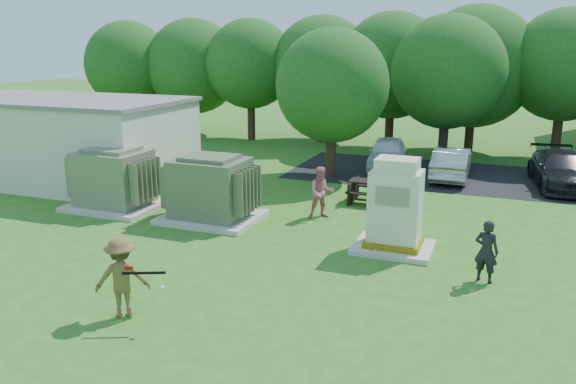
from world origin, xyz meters
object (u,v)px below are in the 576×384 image
at_px(transformer_left, 114,180).
at_px(car_dark, 561,170).
at_px(transformer_right, 211,190).
at_px(person_at_picnic, 321,192).
at_px(picnic_table, 376,190).
at_px(car_silver_a, 452,163).
at_px(car_white, 388,153).
at_px(generator_cabinet, 395,211).
at_px(batter, 122,277).
at_px(person_by_generator, 486,251).

xyz_separation_m(transformer_left, car_dark, (14.33, 8.62, -0.29)).
bearing_deg(transformer_right, person_at_picnic, 24.77).
bearing_deg(person_at_picnic, transformer_left, 163.19).
distance_m(picnic_table, car_silver_a, 5.22).
relative_size(transformer_right, picnic_table, 1.62).
xyz_separation_m(picnic_table, person_at_picnic, (-1.27, -2.26, 0.34)).
bearing_deg(person_at_picnic, car_dark, 14.98).
relative_size(picnic_table, car_white, 0.46).
height_order(car_silver_a, car_dark, car_dark).
distance_m(generator_cabinet, car_silver_a, 9.15).
bearing_deg(transformer_left, picnic_table, 24.55).
bearing_deg(picnic_table, batter, -106.48).
bearing_deg(picnic_table, person_by_generator, -55.67).
xyz_separation_m(transformer_left, person_by_generator, (12.01, -1.93, -0.21)).
height_order(picnic_table, car_white, car_white).
relative_size(car_white, car_dark, 0.86).
height_order(transformer_left, person_by_generator, transformer_left).
height_order(transformer_left, car_dark, transformer_left).
relative_size(batter, person_by_generator, 1.12).
relative_size(picnic_table, car_dark, 0.39).
bearing_deg(batter, person_at_picnic, -133.54).
distance_m(transformer_left, car_dark, 16.72).
bearing_deg(person_by_generator, transformer_right, 2.42).
xyz_separation_m(batter, car_silver_a, (5.09, 14.91, -0.19)).
bearing_deg(car_silver_a, car_dark, -178.77).
distance_m(generator_cabinet, batter, 7.31).
bearing_deg(transformer_right, person_by_generator, -13.05).
distance_m(transformer_left, person_by_generator, 12.17).
bearing_deg(person_at_picnic, batter, -131.21).
xyz_separation_m(batter, person_by_generator, (6.85, 4.47, -0.09)).
bearing_deg(batter, transformer_left, -82.32).
xyz_separation_m(batter, car_dark, (9.17, 15.01, -0.17)).
bearing_deg(car_silver_a, generator_cabinet, 85.73).
distance_m(picnic_table, person_at_picnic, 2.61).
height_order(transformer_right, person_at_picnic, transformer_right).
height_order(person_at_picnic, car_white, person_at_picnic).
bearing_deg(transformer_left, generator_cabinet, -3.63).
xyz_separation_m(transformer_right, batter, (1.46, -6.40, -0.12)).
bearing_deg(transformer_left, car_dark, 31.02).
height_order(transformer_left, generator_cabinet, generator_cabinet).
relative_size(car_silver_a, car_dark, 0.85).
height_order(picnic_table, car_dark, car_dark).
xyz_separation_m(generator_cabinet, picnic_table, (-1.46, 4.33, -0.62)).
relative_size(transformer_right, car_dark, 0.64).
bearing_deg(generator_cabinet, batter, -127.60).
bearing_deg(car_dark, car_white, 164.97).
relative_size(transformer_right, car_silver_a, 0.75).
relative_size(person_by_generator, car_dark, 0.32).
height_order(car_white, car_dark, car_white).
height_order(person_by_generator, car_white, person_by_generator).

